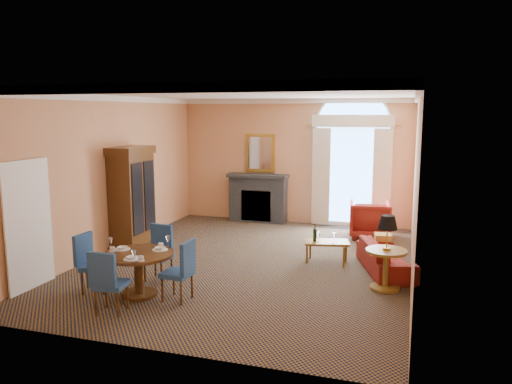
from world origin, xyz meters
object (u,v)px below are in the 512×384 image
(dining_table, at_px, (139,264))
(coffee_table, at_px, (326,242))
(side_table, at_px, (387,246))
(armchair, at_px, (370,219))
(armoire, at_px, (132,199))
(sofa, at_px, (385,257))

(dining_table, relative_size, coffee_table, 1.21)
(side_table, bearing_deg, armchair, 98.96)
(armoire, distance_m, dining_table, 3.06)
(armoire, bearing_deg, armchair, 26.14)
(sofa, height_order, side_table, side_table)
(armoire, bearing_deg, sofa, -1.15)
(armchair, bearing_deg, coffee_table, 67.88)
(sofa, distance_m, armchair, 2.51)
(armoire, bearing_deg, dining_table, -57.23)
(armoire, relative_size, sofa, 1.22)
(armoire, xyz_separation_m, sofa, (5.27, -0.11, -0.78))
(armoire, distance_m, coffee_table, 4.20)
(sofa, height_order, coffee_table, coffee_table)
(sofa, bearing_deg, coffee_table, 62.10)
(side_table, bearing_deg, coffee_table, 135.46)
(armoire, xyz_separation_m, dining_table, (1.63, -2.53, -0.52))
(armoire, relative_size, coffee_table, 2.35)
(armoire, distance_m, sofa, 5.33)
(armoire, height_order, coffee_table, armoire)
(armchair, xyz_separation_m, coffee_table, (-0.64, -2.26, -0.03))
(armchair, bearing_deg, sofa, 94.84)
(coffee_table, distance_m, side_table, 1.68)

